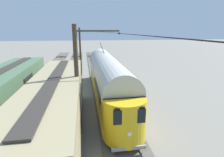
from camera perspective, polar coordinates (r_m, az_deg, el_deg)
ground_plane at (r=18.50m, az=-13.91°, el=-6.84°), size 220.00×220.00×0.00m
track_streetcar_siding at (r=18.82m, az=-1.55°, el=-5.83°), size 2.80×80.00×0.18m
track_adjacent_siding at (r=18.77m, az=-13.84°, el=-6.33°), size 2.80×80.00×0.18m
track_third_siding at (r=19.56m, az=-25.68°, el=-6.55°), size 2.80×80.00×0.18m
vintage_streetcar at (r=18.05m, az=-1.56°, el=0.64°), size 2.65×18.39×4.98m
coach_adjacent at (r=11.80m, az=-17.05°, el=-8.55°), size 2.96×14.12×3.85m
boxcar_far_siding at (r=16.11m, az=-29.57°, el=-3.54°), size 2.96×11.95×3.85m
catenary_pole_foreground at (r=27.35m, az=-9.82°, el=8.46°), size 2.94×0.28×7.11m
catenary_pole_mid_near at (r=11.67m, az=-10.63°, el=-0.27°), size 2.94×0.28×7.11m
overhead_wire_run at (r=12.19m, az=1.33°, el=14.18°), size 2.73×35.82×0.18m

